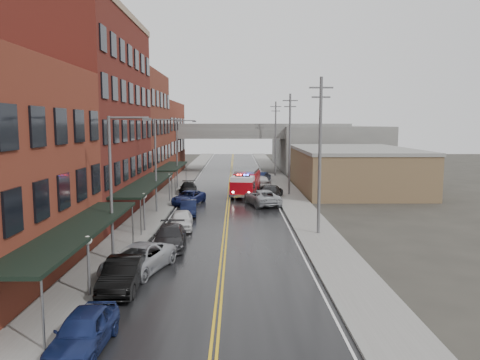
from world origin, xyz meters
name	(u,v)px	position (x,y,z in m)	size (l,w,h in m)	color
ground	(218,313)	(0.00, 0.00, 0.00)	(220.00, 220.00, 0.00)	#2D2B26
road	(228,202)	(0.00, 30.00, 0.01)	(11.00, 160.00, 0.02)	black
sidewalk_left	(161,202)	(-7.30, 30.00, 0.07)	(3.00, 160.00, 0.15)	slate
sidewalk_right	(295,201)	(7.30, 30.00, 0.07)	(3.00, 160.00, 0.15)	slate
curb_left	(177,202)	(-5.65, 30.00, 0.07)	(0.30, 160.00, 0.15)	gray
curb_right	(280,201)	(5.65, 30.00, 0.07)	(0.30, 160.00, 0.15)	gray
brick_building_b	(82,118)	(-13.30, 23.00, 9.00)	(9.00, 20.00, 18.00)	#541E16
brick_building_c	(127,132)	(-13.30, 40.50, 7.50)	(9.00, 15.00, 15.00)	brown
brick_building_far	(151,139)	(-13.30, 58.00, 6.00)	(9.00, 20.00, 12.00)	maroon
tan_building	(353,170)	(16.00, 40.00, 2.50)	(14.00, 22.00, 5.00)	brown
right_far_block	(325,147)	(18.00, 70.00, 4.00)	(18.00, 30.00, 8.00)	slate
awning_0	(79,229)	(-7.49, 4.00, 2.99)	(2.60, 16.00, 3.09)	black
awning_1	(147,183)	(-7.49, 23.00, 2.99)	(2.60, 18.00, 3.09)	black
awning_2	(172,166)	(-7.49, 40.50, 2.99)	(2.60, 13.00, 3.09)	black
globe_lamp_0	(88,252)	(-6.40, 2.00, 2.31)	(0.44, 0.44, 3.12)	#59595B
globe_lamp_1	(144,203)	(-6.40, 16.00, 2.31)	(0.44, 0.44, 3.12)	#59595B
globe_lamp_2	(169,181)	(-6.40, 30.00, 2.31)	(0.44, 0.44, 3.12)	#59595B
street_lamp_0	(115,179)	(-6.55, 8.00, 5.19)	(2.64, 0.22, 9.00)	#59595B
street_lamp_1	(158,159)	(-6.55, 24.00, 5.19)	(2.64, 0.22, 9.00)	#59595B
street_lamp_2	(179,150)	(-6.55, 40.00, 5.19)	(2.64, 0.22, 9.00)	#59595B
utility_pole_0	(320,153)	(7.20, 15.00, 6.31)	(1.80, 0.24, 12.00)	#59595B
utility_pole_1	(290,142)	(7.20, 35.00, 6.31)	(1.80, 0.24, 12.00)	#59595B
utility_pole_2	(276,137)	(7.20, 55.00, 6.31)	(1.80, 0.24, 12.00)	#59595B
overpass	(231,138)	(0.00, 62.00, 5.99)	(40.00, 10.00, 7.50)	slate
fire_truck	(246,182)	(2.01, 34.78, 1.63)	(4.29, 8.53, 3.00)	#9F070F
parked_car_left_0	(83,331)	(-4.93, -3.43, 0.77)	(1.81, 4.51, 1.54)	navy
parked_car_left_1	(123,274)	(-5.00, 3.10, 0.82)	(1.73, 4.96, 1.64)	black
parked_car_left_2	(138,259)	(-4.80, 5.88, 0.80)	(2.64, 5.72, 1.59)	#9B9DA2
parked_car_left_3	(170,237)	(-3.75, 11.38, 0.75)	(2.10, 5.17, 1.50)	black
parked_car_left_4	(181,220)	(-3.60, 17.03, 0.76)	(1.81, 4.49, 1.53)	silver
parked_car_left_5	(189,208)	(-3.60, 22.80, 0.69)	(1.46, 4.18, 1.38)	black
parked_car_left_6	(189,197)	(-4.20, 28.80, 0.72)	(2.39, 5.19, 1.44)	navy
parked_car_left_7	(188,188)	(-5.00, 36.09, 0.71)	(1.99, 4.90, 1.42)	black
parked_car_right_0	(262,197)	(3.60, 28.20, 0.82)	(2.72, 5.91, 1.64)	#9DA0A4
parked_car_right_1	(271,192)	(4.88, 32.43, 0.80)	(2.23, 5.48, 1.59)	black
parked_car_right_2	(260,181)	(4.05, 42.35, 0.81)	(1.92, 4.77, 1.63)	silver
parked_car_right_3	(262,177)	(4.66, 47.80, 0.74)	(1.58, 4.52, 1.49)	black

